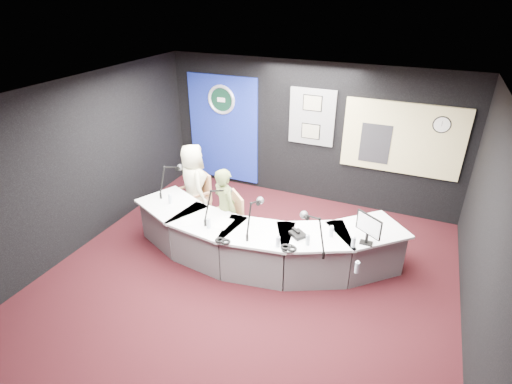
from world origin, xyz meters
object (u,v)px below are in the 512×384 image
at_px(broadcast_desk, 258,240).
at_px(armchair_right, 226,219).
at_px(person_woman, 225,209).
at_px(armchair_left, 195,200).
at_px(person_man, 194,184).

bearing_deg(broadcast_desk, armchair_right, 167.64).
bearing_deg(person_woman, armchair_right, -0.00).
distance_m(broadcast_desk, armchair_right, 0.69).
bearing_deg(person_woman, broadcast_desk, -163.19).
xyz_separation_m(broadcast_desk, armchair_left, (-1.58, 0.68, 0.05)).
bearing_deg(armchair_right, armchair_left, -166.76).
xyz_separation_m(broadcast_desk, person_woman, (-0.66, 0.14, 0.35)).
bearing_deg(broadcast_desk, armchair_left, 156.85).
bearing_deg(person_man, armchair_left, -0.00).
xyz_separation_m(armchair_right, person_man, (-0.92, 0.53, 0.23)).
relative_size(armchair_left, person_man, 0.56).
xyz_separation_m(armchair_left, person_man, (0.00, 0.00, 0.34)).
height_order(armchair_left, person_man, person_man).
relative_size(broadcast_desk, person_woman, 3.09).
xyz_separation_m(broadcast_desk, person_man, (-1.58, 0.68, 0.39)).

